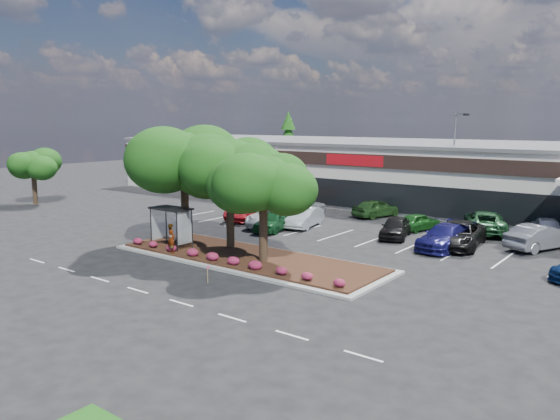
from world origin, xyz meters
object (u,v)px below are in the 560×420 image
Objects in this scene: light_pole at (454,170)px; car_0 at (249,210)px; survey_stake at (208,272)px; car_1 at (270,216)px.

light_pole is 1.54× the size of car_0.
survey_stake is (-2.40, -28.96, -3.42)m from light_pole.
light_pole is at bearing 85.27° from survey_stake.
car_0 is 1.05× the size of car_1.
light_pole is at bearing 30.95° from car_0.
car_0 reaches higher than survey_stake.
car_1 is at bearing -123.44° from light_pole.
light_pole is at bearing 39.63° from car_1.
survey_stake is 16.09m from car_1.
light_pole reaches higher than car_1.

